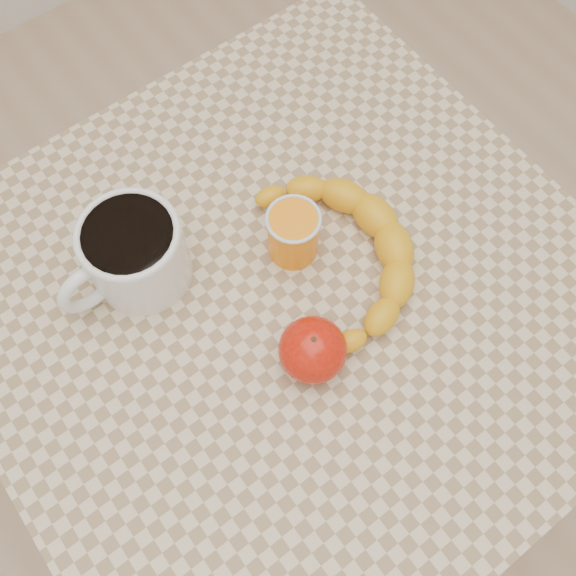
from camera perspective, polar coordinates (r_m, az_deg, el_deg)
ground at (r=1.54m, az=-0.00°, el=-11.66°), size 3.00×3.00×0.00m
table at (r=0.90m, az=-0.00°, el=-2.72°), size 0.80×0.80×0.75m
coffee_mug at (r=0.80m, az=-13.63°, el=3.05°), size 0.18×0.13×0.11m
orange_juice_glass at (r=0.81m, az=0.47°, el=4.87°), size 0.07×0.07×0.08m
apple at (r=0.76m, az=2.21°, el=-5.51°), size 0.08×0.08×0.08m
banana at (r=0.82m, az=4.96°, el=3.07°), size 0.41×0.44×0.05m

